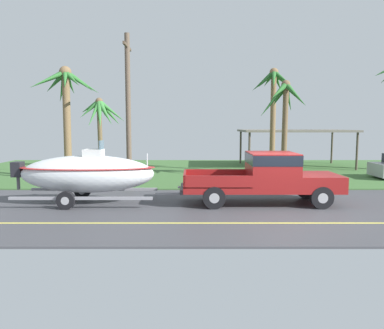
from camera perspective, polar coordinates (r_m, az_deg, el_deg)
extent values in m
cube|color=#424247|center=(13.60, 14.03, -6.82)|extent=(36.00, 8.00, 0.06)
cube|color=#3D6633|center=(24.25, 7.68, -1.01)|extent=(36.00, 14.00, 0.11)
cube|color=#DBCC4C|center=(11.90, 16.17, -8.55)|extent=(34.20, 0.12, 0.01)
cube|color=maroon|center=(14.33, 10.24, -3.38)|extent=(5.80, 2.01, 0.22)
cube|color=maroon|center=(14.81, 18.24, -2.12)|extent=(1.62, 2.01, 0.38)
cube|color=maroon|center=(14.31, 11.89, -0.58)|extent=(1.74, 2.01, 1.19)
cube|color=black|center=(14.28, 11.93, 0.88)|extent=(1.76, 2.03, 0.38)
cube|color=#621111|center=(14.11, 3.51, -2.92)|extent=(2.44, 2.01, 0.04)
cube|color=maroon|center=(15.03, 3.28, -1.57)|extent=(2.44, 0.08, 0.45)
cube|color=maroon|center=(13.12, 3.79, -2.69)|extent=(2.44, 0.08, 0.45)
cube|color=maroon|center=(14.05, -1.29, -2.10)|extent=(0.08, 2.01, 0.45)
cube|color=#333338|center=(14.11, -1.69, -3.68)|extent=(0.12, 1.81, 0.16)
sphere|color=#B2B2B7|center=(14.11, -2.18, -3.48)|extent=(0.10, 0.10, 0.10)
cylinder|color=black|center=(15.71, 16.87, -3.58)|extent=(0.80, 0.28, 0.80)
cylinder|color=#9E9EA3|center=(15.71, 16.87, -3.58)|extent=(0.36, 0.29, 0.36)
cylinder|color=black|center=(14.03, 19.01, -4.78)|extent=(0.80, 0.28, 0.80)
cylinder|color=#9E9EA3|center=(14.03, 19.01, -4.78)|extent=(0.36, 0.29, 0.36)
cylinder|color=black|center=(15.04, 2.82, -3.74)|extent=(0.80, 0.28, 0.80)
cylinder|color=#9E9EA3|center=(15.04, 2.82, -3.74)|extent=(0.36, 0.29, 0.36)
cylinder|color=black|center=(13.28, 3.22, -5.05)|extent=(0.80, 0.28, 0.80)
cylinder|color=#9E9EA3|center=(13.28, 3.22, -5.05)|extent=(0.36, 0.29, 0.36)
cube|color=gray|center=(14.17, -4.00, -4.43)|extent=(0.90, 0.10, 0.08)
cube|color=gray|center=(15.56, -14.82, -3.68)|extent=(5.07, 0.12, 0.10)
cube|color=gray|center=(13.79, -16.78, -4.97)|extent=(5.07, 0.12, 0.10)
cylinder|color=black|center=(15.77, -16.55, -3.82)|extent=(0.64, 0.22, 0.64)
cylinder|color=#9E9EA3|center=(15.77, -16.55, -3.82)|extent=(0.29, 0.23, 0.29)
cylinder|color=black|center=(13.90, -18.86, -5.21)|extent=(0.64, 0.22, 0.64)
cylinder|color=#9E9EA3|center=(13.90, -18.86, -5.21)|extent=(0.29, 0.23, 0.29)
ellipsoid|color=silver|center=(14.56, -15.83, -1.39)|extent=(5.00, 1.77, 1.39)
ellipsoid|color=#B22626|center=(14.54, -15.86, -0.44)|extent=(5.10, 1.80, 0.12)
cube|color=silver|center=(14.43, -14.94, 0.98)|extent=(0.70, 0.60, 0.65)
cube|color=slate|center=(14.33, -13.83, 2.88)|extent=(0.06, 0.56, 0.36)
cube|color=black|center=(15.46, -25.24, -0.67)|extent=(0.36, 0.44, 0.56)
cylinder|color=#4C4C51|center=(15.50, -25.17, -2.08)|extent=(0.12, 0.12, 0.77)
cylinder|color=silver|center=(14.07, -7.03, 0.70)|extent=(0.04, 0.04, 0.50)
cylinder|color=black|center=(23.67, 26.60, -0.96)|extent=(0.66, 0.22, 0.66)
cylinder|color=#9E9EA3|center=(23.67, 26.60, -0.96)|extent=(0.30, 0.23, 0.30)
cylinder|color=#4C4238|center=(30.18, 20.39, 2.42)|extent=(0.14, 0.14, 2.48)
cylinder|color=#4C4238|center=(26.19, 23.70, 1.79)|extent=(0.14, 0.14, 2.48)
cylinder|color=#4C4238|center=(28.50, 7.25, 2.56)|extent=(0.14, 0.14, 2.48)
cylinder|color=#4C4238|center=(24.23, 8.57, 1.93)|extent=(0.14, 0.14, 2.48)
cube|color=#6B665B|center=(27.01, 15.20, 4.99)|extent=(7.41, 4.82, 0.14)
cylinder|color=brown|center=(21.26, -18.69, 5.52)|extent=(0.40, 0.48, 5.75)
cone|color=#2D6B2D|center=(21.06, -17.01, 12.02)|extent=(1.71, 0.52, 1.26)
cone|color=#2D6B2D|center=(21.60, -16.53, 11.85)|extent=(1.84, 1.29, 1.31)
cone|color=#2D6B2D|center=(21.97, -18.31, 11.67)|extent=(0.40, 1.49, 1.32)
cone|color=#2D6B2D|center=(21.96, -19.33, 11.04)|extent=(1.15, 1.47, 1.74)
cone|color=#2D6B2D|center=(21.76, -20.26, 11.71)|extent=(1.51, 0.79, 1.29)
cone|color=#2D6B2D|center=(21.40, -21.36, 11.95)|extent=(1.94, 0.96, 1.19)
cone|color=#2D6B2D|center=(20.97, -20.97, 12.21)|extent=(1.41, 1.58, 1.06)
cone|color=#2D6B2D|center=(20.54, -18.99, 12.16)|extent=(0.81, 1.85, 1.24)
cone|color=#2D6B2D|center=(20.74, -17.99, 12.34)|extent=(1.38, 1.38, 1.11)
sphere|color=brown|center=(21.45, -18.96, 13.21)|extent=(0.63, 0.63, 0.63)
cylinder|color=brown|center=(20.88, 13.77, 4.77)|extent=(0.30, 0.46, 5.11)
cone|color=#286028|center=(21.19, 15.41, 10.14)|extent=(1.47, 0.60, 1.37)
cone|color=#286028|center=(21.43, 14.34, 9.77)|extent=(0.92, 1.24, 1.55)
cone|color=#286028|center=(21.38, 12.99, 10.19)|extent=(0.93, 1.44, 1.39)
cone|color=#286028|center=(20.73, 12.10, 9.52)|extent=(1.63, 0.43, 1.91)
cone|color=#286028|center=(20.31, 12.97, 10.85)|extent=(1.33, 1.44, 1.10)
cone|color=#286028|center=(20.45, 14.96, 10.68)|extent=(0.82, 1.42, 1.11)
sphere|color=brown|center=(20.98, 13.95, 11.76)|extent=(0.48, 0.48, 0.48)
cylinder|color=brown|center=(23.00, 12.05, 6.10)|extent=(0.32, 0.35, 6.06)
cone|color=#286028|center=(23.36, 13.50, 12.36)|extent=(1.41, 0.60, 1.23)
cone|color=#286028|center=(23.61, 12.75, 12.22)|extent=(1.05, 1.20, 1.25)
cone|color=#286028|center=(23.75, 11.47, 12.58)|extent=(0.65, 1.48, 0.97)
cone|color=#286028|center=(23.41, 10.58, 12.31)|extent=(1.50, 1.15, 1.28)
cone|color=#286028|center=(22.82, 11.04, 12.57)|extent=(1.33, 0.83, 1.17)
cone|color=#286028|center=(22.18, 12.20, 12.60)|extent=(0.74, 2.10, 1.31)
cone|color=#286028|center=(22.65, 13.39, 12.70)|extent=(1.04, 1.50, 1.10)
sphere|color=brown|center=(23.21, 12.22, 13.59)|extent=(0.52, 0.52, 0.52)
cylinder|color=brown|center=(25.60, -14.03, 4.30)|extent=(0.30, 0.51, 4.51)
cone|color=#387A38|center=(25.39, -12.28, 7.91)|extent=(1.90, 0.40, 1.59)
cone|color=#387A38|center=(25.82, -12.66, 7.64)|extent=(1.62, 1.22, 1.79)
cone|color=#387A38|center=(26.11, -13.70, 8.25)|extent=(0.54, 1.34, 1.21)
cone|color=#387A38|center=(26.10, -14.67, 8.03)|extent=(1.20, 1.31, 1.39)
cone|color=#387A38|center=(26.10, -15.44, 8.45)|extent=(1.66, 1.03, 1.04)
cone|color=#387A38|center=(25.62, -15.54, 8.09)|extent=(1.49, 0.65, 1.33)
cone|color=#387A38|center=(25.11, -14.93, 7.48)|extent=(0.84, 1.47, 1.85)
cone|color=#387A38|center=(24.96, -14.09, 7.44)|extent=(0.83, 1.68, 1.98)
cone|color=#387A38|center=(24.94, -13.25, 7.68)|extent=(1.53, 1.58, 1.82)
sphere|color=brown|center=(25.64, -14.17, 9.33)|extent=(0.48, 0.48, 0.48)
cylinder|color=brown|center=(17.93, -9.88, 7.96)|extent=(0.24, 0.24, 7.16)
cube|color=brown|center=(18.28, -10.05, 17.33)|extent=(0.10, 1.80, 0.12)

